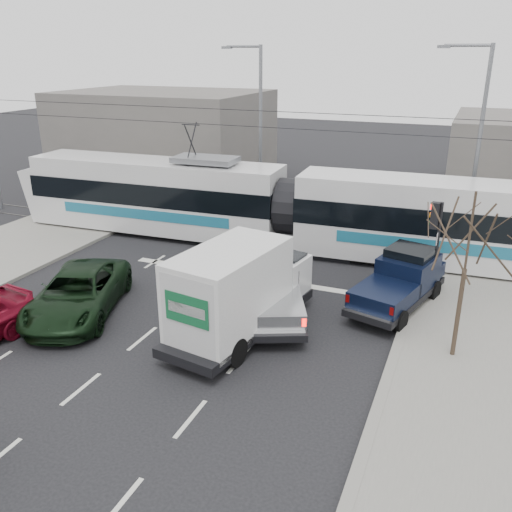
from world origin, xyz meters
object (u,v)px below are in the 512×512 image
at_px(traffic_signal, 435,230).
at_px(navy_pickup, 401,280).
at_px(bare_tree, 469,239).
at_px(tram, 289,208).
at_px(box_truck, 239,291).
at_px(silver_pickup, 271,285).
at_px(green_car, 78,293).
at_px(street_lamp_far, 257,119).
at_px(street_lamp_near, 476,135).

xyz_separation_m(traffic_signal, navy_pickup, (-0.89, -0.91, -1.73)).
height_order(bare_tree, tram, tram).
bearing_deg(box_truck, silver_pickup, 90.19).
xyz_separation_m(navy_pickup, green_car, (-10.32, -4.87, -0.24)).
relative_size(traffic_signal, green_car, 0.65).
bearing_deg(street_lamp_far, navy_pickup, -46.82).
height_order(traffic_signal, street_lamp_near, street_lamp_near).
height_order(traffic_signal, street_lamp_far, street_lamp_far).
xyz_separation_m(tram, green_car, (-4.56, -9.23, -1.17)).
relative_size(box_truck, green_car, 1.17).
xyz_separation_m(tram, silver_pickup, (1.59, -6.45, -0.96)).
bearing_deg(bare_tree, navy_pickup, 123.15).
distance_m(tram, navy_pickup, 7.29).
xyz_separation_m(traffic_signal, box_truck, (-5.38, -5.03, -1.21)).
distance_m(street_lamp_far, tram, 7.92).
xyz_separation_m(street_lamp_near, silver_pickup, (-5.90, -10.50, -4.13)).
bearing_deg(box_truck, street_lamp_far, 119.24).
height_order(bare_tree, green_car, bare_tree).
xyz_separation_m(box_truck, navy_pickup, (4.50, 4.12, -0.52)).
bearing_deg(street_lamp_far, green_car, -92.09).
bearing_deg(traffic_signal, tram, 152.55).
height_order(bare_tree, navy_pickup, bare_tree).
xyz_separation_m(traffic_signal, street_lamp_far, (-10.66, 9.50, 2.37)).
relative_size(street_lamp_near, silver_pickup, 1.58).
distance_m(traffic_signal, street_lamp_far, 14.47).
height_order(bare_tree, traffic_signal, bare_tree).
bearing_deg(green_car, bare_tree, -11.54).
height_order(silver_pickup, green_car, silver_pickup).
bearing_deg(traffic_signal, street_lamp_far, 138.28).
xyz_separation_m(street_lamp_far, green_car, (-0.56, -15.28, -4.34)).
bearing_deg(silver_pickup, navy_pickup, 2.49).
bearing_deg(street_lamp_near, street_lamp_far, 170.13).
relative_size(street_lamp_far, navy_pickup, 1.76).
distance_m(tram, box_truck, 8.59).
height_order(street_lamp_near, navy_pickup, street_lamp_near).
relative_size(navy_pickup, green_car, 0.93).
bearing_deg(navy_pickup, silver_pickup, -138.07).
bearing_deg(box_truck, navy_pickup, 51.81).
bearing_deg(silver_pickup, bare_tree, -33.31).
xyz_separation_m(silver_pickup, green_car, (-6.15, -2.78, -0.21)).
xyz_separation_m(bare_tree, green_car, (-12.34, -1.78, -3.02)).
bearing_deg(bare_tree, silver_pickup, 170.84).
bearing_deg(tram, green_car, -118.87).
relative_size(bare_tree, street_lamp_far, 0.56).
bearing_deg(navy_pickup, bare_tree, -41.57).
xyz_separation_m(street_lamp_far, silver_pickup, (5.60, -12.50, -4.13)).
relative_size(bare_tree, box_truck, 0.77).
height_order(traffic_signal, box_truck, traffic_signal).
bearing_deg(navy_pickup, tram, 158.15).
height_order(street_lamp_near, box_truck, street_lamp_near).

